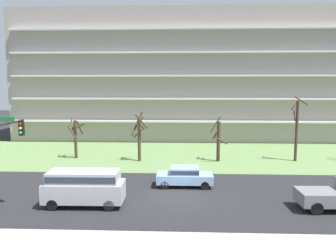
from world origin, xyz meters
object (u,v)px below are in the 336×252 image
tree_center (218,140)px  traffic_signal_mast (0,153)px  tree_left (139,136)px  tree_right (297,129)px  van_silver_center_left (84,185)px  sedan_blue_center_right (185,176)px  tree_far_left (75,136)px

tree_center → traffic_signal_mast: (-13.90, -16.18, 1.85)m
tree_left → tree_center: tree_left is taller
tree_right → traffic_signal_mast: tree_right is taller
tree_left → tree_center: (8.19, 0.23, -0.43)m
tree_left → van_silver_center_left: 13.03m
tree_right → traffic_signal_mast: (-21.99, -16.58, 0.69)m
tree_center → sedan_blue_center_right: size_ratio=1.06×
tree_far_left → traffic_signal_mast: size_ratio=0.71×
tree_center → traffic_signal_mast: traffic_signal_mast is taller
tree_right → van_silver_center_left: (-18.28, -13.44, -2.07)m
tree_far_left → tree_center: (15.25, -0.81, -0.16)m
tree_right → traffic_signal_mast: size_ratio=1.12×
tree_center → van_silver_center_left: (-10.19, -13.03, -0.91)m
tree_center → traffic_signal_mast: 21.41m
tree_left → sedan_blue_center_right: tree_left is taller
van_silver_center_left → sedan_blue_center_right: (6.67, 4.50, -0.52)m
traffic_signal_mast → sedan_blue_center_right: bearing=36.4°
tree_right → traffic_signal_mast: 27.55m
tree_far_left → tree_left: (7.05, -1.04, 0.27)m
tree_right → van_silver_center_left: 22.79m
tree_far_left → tree_left: size_ratio=0.82×
tree_far_left → sedan_blue_center_right: tree_far_left is taller
tree_center → sedan_blue_center_right: tree_center is taller
van_silver_center_left → traffic_signal_mast: 5.59m
tree_far_left → tree_right: (23.34, -0.40, 1.00)m
tree_left → tree_right: size_ratio=0.76×
tree_left → van_silver_center_left: bearing=-98.9°
tree_far_left → traffic_signal_mast: (1.35, -16.98, 1.69)m
tree_far_left → sedan_blue_center_right: size_ratio=0.98×
sedan_blue_center_right → traffic_signal_mast: size_ratio=0.72×
tree_left → van_silver_center_left: size_ratio=1.00×
tree_left → tree_center: bearing=1.6°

